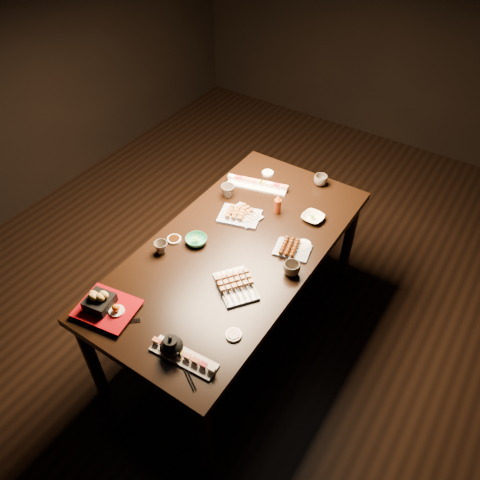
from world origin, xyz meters
name	(u,v)px	position (x,y,z in m)	size (l,w,h in m)	color
ground	(238,278)	(0.00, 0.00, 0.00)	(5.00, 5.00, 0.00)	black
dining_table	(236,290)	(0.23, -0.37, 0.38)	(0.90, 1.80, 0.75)	black
sushi_platter_near	(184,356)	(0.44, -1.10, 0.77)	(0.33, 0.09, 0.04)	white
sushi_platter_far	(257,183)	(0.03, 0.19, 0.77)	(0.40, 0.11, 0.05)	white
yakitori_plate_center	(244,213)	(0.12, -0.12, 0.78)	(0.20, 0.15, 0.05)	#828EB6
yakitori_plate_right	(236,284)	(0.40, -0.62, 0.78)	(0.24, 0.18, 0.06)	#828EB6
yakitori_plate_left	(240,213)	(0.11, -0.14, 0.78)	(0.24, 0.18, 0.06)	#828EB6
tsukune_plate	(292,248)	(0.52, -0.22, 0.77)	(0.20, 0.14, 0.05)	#828EB6
edamame_bowl_green	(196,240)	(0.03, -0.46, 0.77)	(0.12, 0.12, 0.04)	#2F926C
edamame_bowl_cream	(313,218)	(0.49, 0.09, 0.77)	(0.13, 0.13, 0.03)	beige
tempura_tray	(106,304)	(-0.04, -1.10, 0.80)	(0.29, 0.23, 0.11)	black
teacup_near_left	(161,247)	(-0.09, -0.63, 0.79)	(0.08, 0.08, 0.07)	brown
teacup_mid_right	(292,269)	(0.60, -0.37, 0.79)	(0.09, 0.09, 0.07)	brown
teacup_far_left	(228,191)	(-0.07, -0.01, 0.79)	(0.09, 0.09, 0.08)	brown
teacup_far_right	(321,180)	(0.37, 0.43, 0.78)	(0.09, 0.09, 0.07)	brown
teapot	(171,345)	(0.38, -1.10, 0.80)	(0.13, 0.13, 0.11)	black
condiment_bottle	(278,204)	(0.28, 0.03, 0.82)	(0.04, 0.04, 0.13)	maroon
sauce_dish_west	(174,239)	(-0.09, -0.52, 0.76)	(0.08, 0.08, 0.01)	white
sauce_dish_east	(304,245)	(0.55, -0.14, 0.76)	(0.08, 0.08, 0.01)	white
sauce_dish_se	(234,335)	(0.56, -0.87, 0.76)	(0.08, 0.08, 0.01)	white
sauce_dish_nw	(268,173)	(0.02, 0.34, 0.76)	(0.08, 0.08, 0.01)	white
chopsticks_near	(116,322)	(0.04, -1.13, 0.75)	(0.24, 0.02, 0.01)	black
chopsticks_se	(186,371)	(0.49, -1.15, 0.75)	(0.21, 0.02, 0.01)	black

